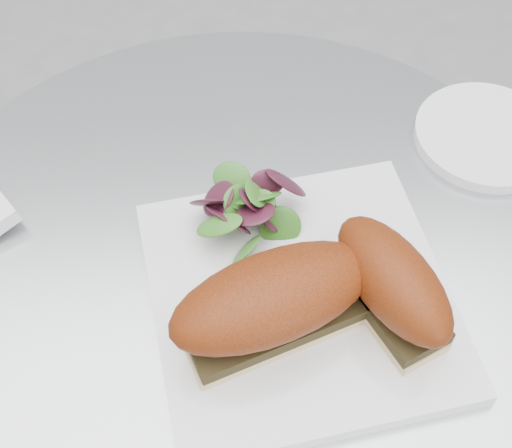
{
  "coord_description": "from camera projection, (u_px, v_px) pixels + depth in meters",
  "views": [
    {
      "loc": [
        -0.01,
        -0.38,
        1.31
      ],
      "look_at": [
        0.02,
        0.02,
        0.77
      ],
      "focal_mm": 50.0,
      "sensor_mm": 36.0,
      "label": 1
    }
  ],
  "objects": [
    {
      "name": "sandwich_right",
      "position": [
        392.0,
        285.0,
        0.61
      ],
      "size": [
        0.12,
        0.16,
        0.08
      ],
      "rotation": [
        0.0,
        0.0,
        -1.13
      ],
      "color": "beige",
      "rests_on": "plate"
    },
    {
      "name": "salad",
      "position": [
        254.0,
        210.0,
        0.68
      ],
      "size": [
        0.1,
        0.1,
        0.05
      ],
      "primitive_type": null,
      "color": "#497D29",
      "rests_on": "plate"
    },
    {
      "name": "plate",
      "position": [
        300.0,
        297.0,
        0.66
      ],
      "size": [
        0.31,
        0.31,
        0.02
      ],
      "primitive_type": "cube",
      "rotation": [
        0.0,
        0.0,
        0.16
      ],
      "color": "white",
      "rests_on": "table"
    },
    {
      "name": "table",
      "position": [
        243.0,
        371.0,
        0.89
      ],
      "size": [
        0.7,
        0.7,
        0.73
      ],
      "color": "silver",
      "rests_on": "ground"
    },
    {
      "name": "sandwich_left",
      "position": [
        273.0,
        302.0,
        0.6
      ],
      "size": [
        0.2,
        0.14,
        0.08
      ],
      "rotation": [
        0.0,
        0.0,
        0.35
      ],
      "color": "beige",
      "rests_on": "plate"
    },
    {
      "name": "saucer",
      "position": [
        486.0,
        136.0,
        0.78
      ],
      "size": [
        0.16,
        0.16,
        0.01
      ],
      "primitive_type": "cylinder",
      "color": "white",
      "rests_on": "table"
    }
  ]
}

